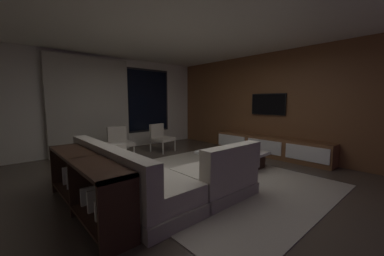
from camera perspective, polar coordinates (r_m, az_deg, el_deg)
The scene contains 13 objects.
floor at distance 4.11m, azimuth -0.09°, elevation -13.59°, with size 9.20×9.20×0.00m, color #473D33.
back_wall_with_window at distance 6.95m, azimuth -20.83°, elevation 5.66°, with size 6.60×0.30×2.70m.
media_wall at distance 6.31m, azimuth 21.24°, elevation 5.62°, with size 0.12×7.80×2.70m.
ceiling at distance 4.05m, azimuth -0.10°, elevation 25.07°, with size 8.20×8.20×0.00m, color silver.
area_rug at distance 4.26m, azimuth 4.43°, elevation -12.73°, with size 3.20×3.80×0.01m, color #ADA391.
sectional_couch at distance 3.51m, azimuth -9.98°, elevation -12.28°, with size 1.98×2.50×0.82m.
coffee_table at distance 4.97m, azimuth 10.15°, elevation -7.79°, with size 1.16×1.16×0.36m.
book_stack_on_coffee_table at distance 4.85m, azimuth 7.98°, elevation -5.37°, with size 0.29×0.22×0.10m.
accent_chair_near_window at distance 6.49m, azimuth -8.00°, elevation -2.07°, with size 0.63×0.65×0.78m.
accent_chair_by_curtain at distance 6.01m, azimuth -17.99°, elevation -3.06°, with size 0.57×0.59×0.78m.
media_console at distance 6.19m, azimuth 19.15°, elevation -4.53°, with size 0.46×3.10×0.52m.
mounted_tv at distance 6.33m, azimuth 18.77°, elevation 5.72°, with size 0.05×0.97×0.56m.
console_table_behind_couch at distance 3.23m, azimuth -25.51°, elevation -12.07°, with size 0.40×2.10×0.74m.
Camera 1 is at (-2.56, -2.87, 1.43)m, focal length 21.01 mm.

